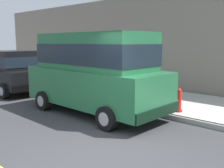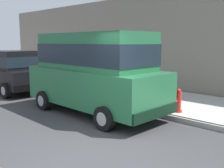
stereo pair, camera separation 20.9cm
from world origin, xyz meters
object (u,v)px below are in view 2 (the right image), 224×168
car_green_van (94,70)px  car_black_hatchback (14,71)px  fire_hydrant (178,101)px  dog_grey (135,92)px

car_green_van → car_black_hatchback: bearing=91.0°
fire_hydrant → dog_grey: bearing=75.2°
car_green_van → fire_hydrant: size_ratio=6.83×
car_green_van → car_black_hatchback: 5.24m
fire_hydrant → car_green_van: bearing=124.0°
car_black_hatchback → dog_grey: size_ratio=5.46×
car_green_van → dog_grey: 2.23m
car_black_hatchback → fire_hydrant: car_black_hatchback is taller
car_black_hatchback → dog_grey: (2.10, -5.29, -0.55)m
fire_hydrant → car_black_hatchback: bearing=101.9°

